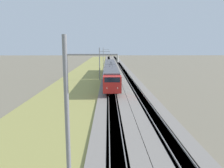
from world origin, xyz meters
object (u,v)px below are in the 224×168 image
object	(u,v)px
catenary_mast_near	(69,122)
catenary_mast_far	(103,56)
passenger_train	(111,70)
catenary_mast_mid	(100,64)

from	to	relation	value
catenary_mast_near	catenary_mast_far	size ratio (longest dim) A/B	1.10
catenary_mast_near	passenger_train	bearing A→B (deg)	-3.39
catenary_mast_near	catenary_mast_mid	distance (m)	41.30
catenary_mast_far	passenger_train	bearing A→B (deg)	-176.38
passenger_train	catenary_mast_mid	distance (m)	3.39
catenary_mast_mid	catenary_mast_far	bearing A→B (deg)	-0.00
catenary_mast_mid	catenary_mast_far	world-z (taller)	catenary_mast_mid
passenger_train	catenary_mast_mid	bearing A→B (deg)	-60.50
passenger_train	catenary_mast_near	bearing A→B (deg)	-3.39
passenger_train	catenary_mast_near	xyz separation A→B (m)	(-42.73, 2.53, 2.12)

